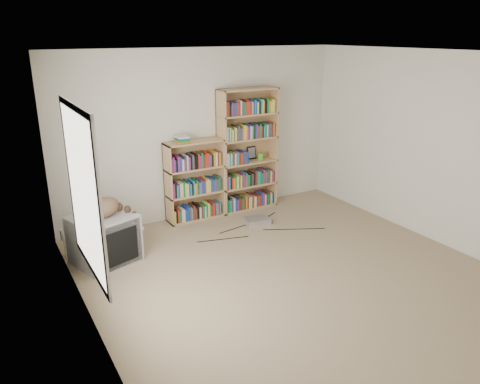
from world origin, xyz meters
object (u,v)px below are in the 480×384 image
cat (109,209)px  bookcase_tall (247,153)px  bookcase_short (194,184)px  dvd_player (257,221)px  crt_tv (104,239)px

cat → bookcase_tall: bookcase_tall is taller
bookcase_short → dvd_player: bearing=-43.9°
cat → bookcase_tall: 2.54m
bookcase_short → dvd_player: bookcase_short is taller
crt_tv → dvd_player: bearing=-15.3°
dvd_player → crt_tv: bearing=-168.8°
cat → bookcase_tall: (2.41, 0.80, 0.21)m
crt_tv → dvd_player: 2.28m
bookcase_tall → bookcase_short: (-0.92, 0.00, -0.35)m
cat → bookcase_short: bookcase_short is taller
bookcase_tall → bookcase_short: size_ratio=1.58×
crt_tv → bookcase_short: bookcase_short is taller
crt_tv → dvd_player: crt_tv is taller
crt_tv → bookcase_tall: size_ratio=0.45×
cat → bookcase_tall: size_ratio=0.38×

